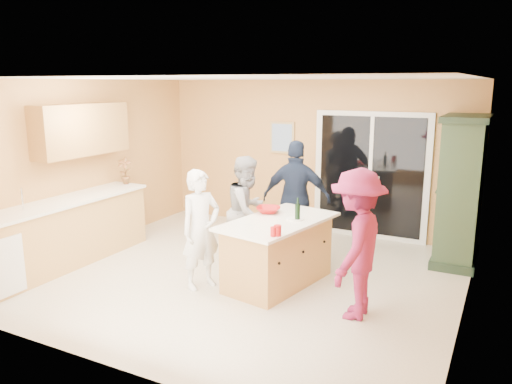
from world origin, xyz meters
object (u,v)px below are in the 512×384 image
at_px(green_hutch, 461,192).
at_px(woman_grey, 248,211).
at_px(kitchen_island, 278,254).
at_px(woman_white, 201,229).
at_px(woman_navy, 296,198).
at_px(woman_magenta, 357,244).

xyz_separation_m(green_hutch, woman_grey, (-2.64, -1.47, -0.25)).
height_order(kitchen_island, woman_white, woman_white).
height_order(kitchen_island, woman_navy, woman_navy).
bearing_deg(woman_navy, green_hutch, -173.14).
bearing_deg(woman_grey, green_hutch, -59.80).
bearing_deg(woman_navy, woman_magenta, 118.42).
xyz_separation_m(woman_grey, woman_navy, (0.45, 0.71, 0.08)).
bearing_deg(kitchen_island, woman_navy, 112.36).
bearing_deg(woman_magenta, green_hutch, 160.65).
distance_m(kitchen_island, woman_grey, 0.90).
relative_size(woman_white, woman_navy, 0.87).
bearing_deg(green_hutch, woman_grey, -150.91).
bearing_deg(woman_white, woman_magenta, -63.91).
relative_size(green_hutch, woman_white, 1.40).
bearing_deg(green_hutch, kitchen_island, -135.48).
bearing_deg(woman_navy, woman_white, 58.68).
height_order(kitchen_island, green_hutch, green_hutch).
xyz_separation_m(green_hutch, woman_magenta, (-0.82, -2.35, -0.20)).
bearing_deg(kitchen_island, green_hutch, 55.35).
xyz_separation_m(kitchen_island, woman_magenta, (1.13, -0.43, 0.43)).
bearing_deg(green_hutch, woman_white, -138.53).
relative_size(woman_navy, woman_magenta, 1.04).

